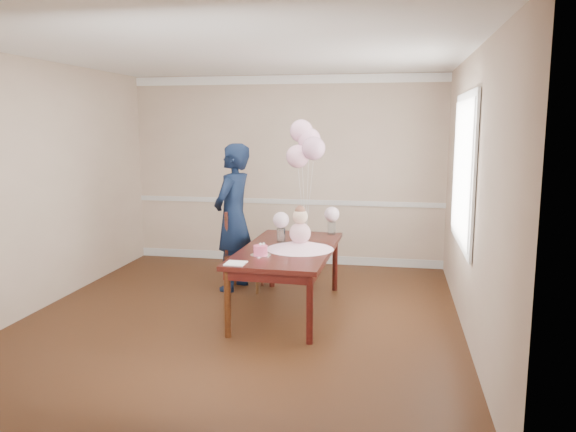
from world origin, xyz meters
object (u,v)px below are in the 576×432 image
(dining_chair_seat, at_px, (246,255))
(woman, at_px, (233,217))
(dining_table_top, at_px, (288,249))
(birthday_cake, at_px, (261,250))

(dining_chair_seat, bearing_deg, woman, 174.55)
(dining_table_top, height_order, woman, woman)
(birthday_cake, height_order, woman, woman)
(dining_table_top, xyz_separation_m, dining_chair_seat, (-0.66, 0.70, -0.25))
(dining_table_top, relative_size, dining_chair_seat, 4.43)
(birthday_cake, relative_size, woman, 0.08)
(woman, bearing_deg, dining_chair_seat, 99.93)
(birthday_cake, bearing_deg, dining_table_top, 64.39)
(dining_chair_seat, relative_size, woman, 0.24)
(dining_chair_seat, bearing_deg, birthday_cake, -70.67)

